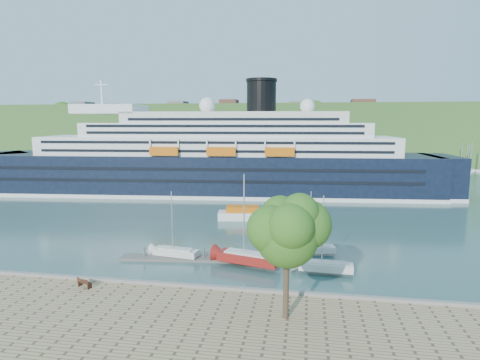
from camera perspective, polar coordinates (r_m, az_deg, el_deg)
ground at (r=42.57m, az=-10.20°, el=-15.64°), size 400.00×400.00×0.00m
far_hillside at (r=182.07m, az=5.29°, el=6.77°), size 400.00×50.00×24.00m
quay_coping at (r=41.94m, az=-10.33°, el=-14.32°), size 220.00×0.50×0.30m
cruise_ship at (r=94.80m, az=-4.63°, el=6.08°), size 120.20×27.67×26.76m
park_bench at (r=43.51m, az=-21.21°, el=-13.38°), size 1.77×1.20×1.05m
promenade_tree at (r=33.33m, az=6.66°, el=-10.08°), size 6.92×6.92×11.46m
floating_pontoon at (r=51.51m, az=-7.27°, el=-11.00°), size 17.09×3.96×0.38m
sailboat_white_near at (r=50.96m, az=-9.18°, el=-6.63°), size 6.57×2.69×8.24m
sailboat_red at (r=47.28m, az=1.21°, el=-6.22°), size 8.54×4.34×10.62m
sailboat_white_far at (r=52.51m, az=10.42°, el=-6.32°), size 6.44×3.09×8.03m
tender_launch at (r=70.76m, az=0.37°, el=-4.68°), size 9.00×4.11×2.40m
sailboat_extra at (r=46.43m, az=12.23°, el=-7.96°), size 6.77×2.18×8.64m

